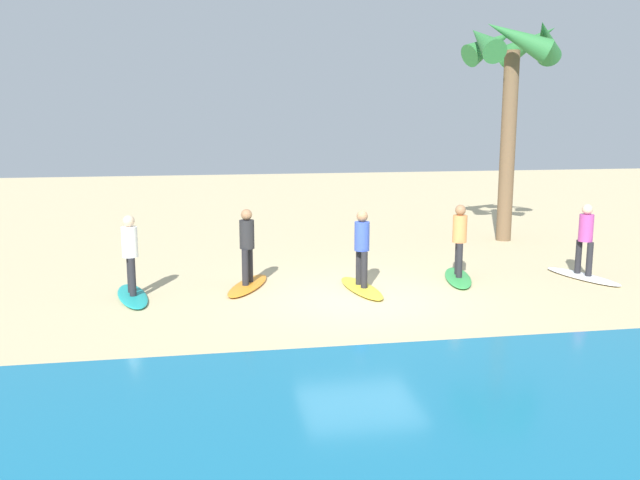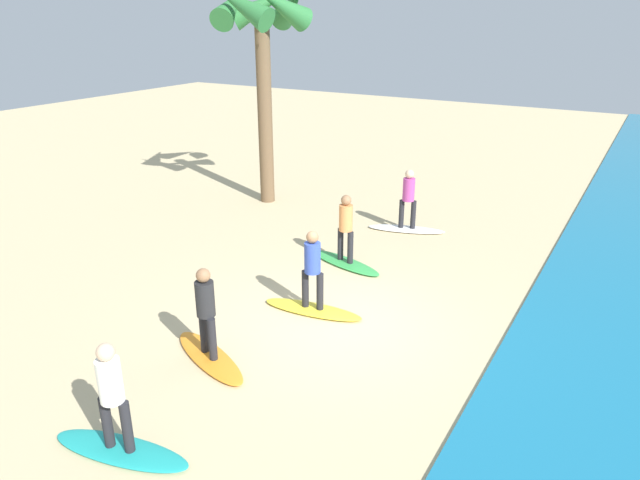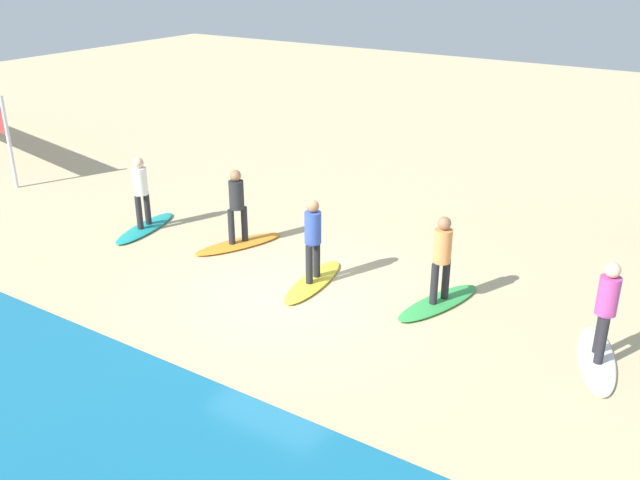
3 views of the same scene
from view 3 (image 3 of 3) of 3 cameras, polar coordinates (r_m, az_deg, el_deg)
name	(u,v)px [view 3 (image 3 of 3)]	position (r m, az deg, el deg)	size (l,w,h in m)	color
ground_plane	(287,294)	(13.25, -2.69, -4.41)	(60.00, 60.00, 0.00)	#CCB789
surfboard_white	(597,359)	(12.02, 21.67, -9.06)	(2.10, 0.56, 0.09)	white
surfer_white	(607,304)	(11.55, 22.38, -4.87)	(0.32, 0.45, 1.64)	#232328
surfboard_green	(438,303)	(13.01, 9.66, -5.06)	(2.10, 0.56, 0.09)	green
surfer_green	(442,253)	(12.58, 9.95, -1.08)	(0.32, 0.45, 1.64)	#232328
surfboard_yellow	(313,282)	(13.60, -0.57, -3.42)	(2.10, 0.56, 0.09)	yellow
surfer_yellow	(313,235)	(13.18, -0.59, 0.44)	(0.32, 0.46, 1.64)	#232328
surfboard_orange	(239,244)	(15.38, -6.65, -0.31)	(2.10, 0.56, 0.09)	orange
surfer_orange	(237,201)	(15.02, -6.82, 3.17)	(0.32, 0.44, 1.64)	#232328
surfboard_teal	(145,228)	(16.64, -14.10, 0.97)	(2.10, 0.56, 0.09)	teal
surfer_teal	(141,187)	(16.30, -14.44, 4.20)	(0.32, 0.45, 1.64)	#232328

